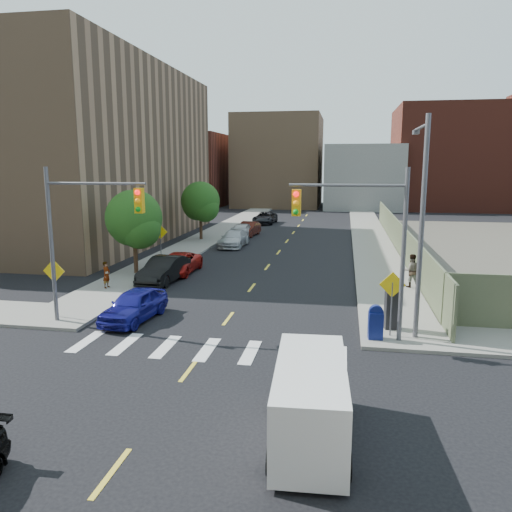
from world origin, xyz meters
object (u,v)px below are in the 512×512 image
at_px(parked_car_white, 241,231).
at_px(payphone, 392,308).
at_px(parked_car_blue, 134,305).
at_px(parked_car_silver, 234,239).
at_px(parked_car_grey, 265,218).
at_px(mailbox, 376,322).
at_px(parked_car_black, 164,270).
at_px(pedestrian_east, 411,271).
at_px(cargo_van, 310,398).
at_px(parked_car_red, 178,264).
at_px(parked_car_maroon, 248,229).
at_px(pedestrian_west, 106,275).

distance_m(parked_car_white, payphone, 27.97).
distance_m(parked_car_blue, parked_car_silver, 21.13).
relative_size(parked_car_white, parked_car_grey, 0.87).
xyz_separation_m(parked_car_blue, mailbox, (10.77, -1.00, 0.11)).
bearing_deg(parked_car_black, pedestrian_east, 7.84).
xyz_separation_m(parked_car_blue, cargo_van, (8.66, -8.66, 0.39)).
bearing_deg(parked_car_red, parked_car_maroon, 86.48).
bearing_deg(parked_car_red, pedestrian_east, -6.20).
bearing_deg(cargo_van, parked_car_black, 118.67).
bearing_deg(payphone, parked_car_black, 142.29).
bearing_deg(parked_car_grey, parked_car_silver, -87.43).
height_order(pedestrian_west, pedestrian_east, pedestrian_east).
bearing_deg(mailbox, parked_car_maroon, 106.14).
xyz_separation_m(parked_car_blue, parked_car_white, (-0.34, 25.75, 0.02)).
distance_m(parked_car_silver, pedestrian_west, 16.60).
bearing_deg(parked_car_blue, parked_car_silver, 95.92).
height_order(cargo_van, pedestrian_east, cargo_van).
xyz_separation_m(cargo_van, mailbox, (2.11, 7.66, -0.28)).
height_order(cargo_van, mailbox, cargo_van).
bearing_deg(cargo_van, parked_car_grey, 97.31).
bearing_deg(parked_car_grey, parked_car_maroon, -87.43).
bearing_deg(parked_car_red, parked_car_white, 87.15).
relative_size(parked_car_blue, parked_car_silver, 0.87).
height_order(parked_car_white, mailbox, mailbox).
relative_size(parked_car_red, parked_car_grey, 0.94).
relative_size(parked_car_silver, cargo_van, 1.04).
height_order(parked_car_silver, parked_car_grey, parked_car_silver).
bearing_deg(cargo_van, parked_car_white, 101.54).
bearing_deg(parked_car_red, parked_car_blue, -81.90).
bearing_deg(parked_car_blue, parked_car_black, 105.86).
bearing_deg(parked_car_silver, mailbox, -62.28).
bearing_deg(parked_car_white, parked_car_maroon, 83.63).
distance_m(parked_car_red, parked_car_maroon, 17.95).
bearing_deg(parked_car_blue, parked_car_maroon, 95.92).
xyz_separation_m(parked_car_maroon, pedestrian_east, (13.27, -19.65, 0.40)).
bearing_deg(pedestrian_west, parked_car_red, -21.32).
distance_m(parked_car_white, mailbox, 28.96).
bearing_deg(parked_car_red, parked_car_grey, 88.02).
relative_size(parked_car_black, pedestrian_west, 3.11).
bearing_deg(parked_car_grey, parked_car_white, -88.96).
distance_m(parked_car_maroon, pedestrian_west, 23.18).
bearing_deg(parked_car_silver, parked_car_white, 95.94).
xyz_separation_m(parked_car_blue, payphone, (11.51, 0.41, 0.35)).
relative_size(parked_car_blue, parked_car_white, 0.97).
bearing_deg(parked_car_white, payphone, -62.13).
bearing_deg(parked_car_maroon, parked_car_grey, 95.75).
bearing_deg(pedestrian_east, parked_car_white, -58.43).
relative_size(pedestrian_west, pedestrian_east, 0.79).
distance_m(parked_car_red, pedestrian_east, 14.68).
xyz_separation_m(payphone, pedestrian_east, (1.76, 7.77, 0.03)).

